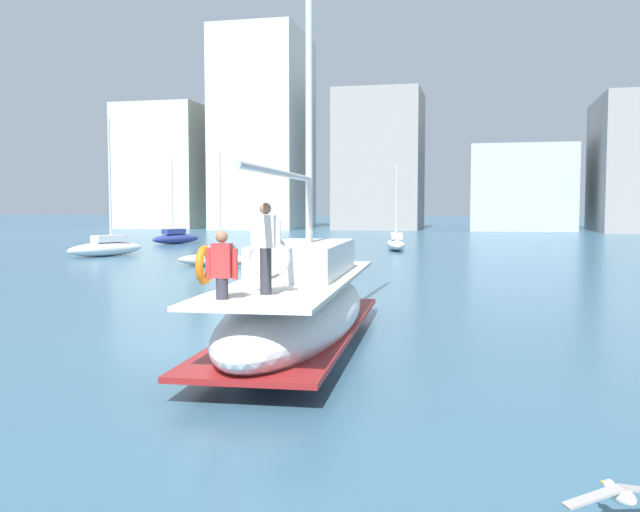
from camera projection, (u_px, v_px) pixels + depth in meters
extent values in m
plane|color=#38607A|center=(248.00, 346.00, 15.04)|extent=(400.00, 400.00, 0.00)
ellipsoid|color=silver|center=(299.00, 314.00, 14.89)|extent=(2.96, 9.72, 1.40)
cube|color=maroon|center=(299.00, 329.00, 14.91)|extent=(2.97, 9.53, 0.10)
cube|color=beige|center=(299.00, 279.00, 14.84)|extent=(2.74, 9.23, 0.08)
cube|color=silver|center=(305.00, 259.00, 15.52)|extent=(1.93, 4.41, 0.70)
cylinder|color=#B7B7BC|center=(281.00, 173.00, 13.03)|extent=(0.46, 5.76, 0.12)
cylinder|color=silver|center=(331.00, 244.00, 19.14)|extent=(0.90, 0.11, 0.06)
torus|color=orange|center=(204.00, 265.00, 12.40)|extent=(0.18, 0.71, 0.70)
cylinder|color=#33333D|center=(266.00, 271.00, 11.97)|extent=(0.20, 0.20, 0.80)
cube|color=white|center=(266.00, 232.00, 11.92)|extent=(0.33, 0.22, 0.56)
sphere|color=#9E7051|center=(265.00, 209.00, 11.90)|extent=(0.20, 0.20, 0.20)
cylinder|color=white|center=(253.00, 234.00, 11.96)|extent=(0.09, 0.09, 0.50)
cylinder|color=white|center=(278.00, 235.00, 11.89)|extent=(0.09, 0.09, 0.50)
cylinder|color=#33333D|center=(222.00, 289.00, 11.37)|extent=(0.20, 0.20, 0.35)
cube|color=red|center=(222.00, 261.00, 11.34)|extent=(0.33, 0.22, 0.56)
sphere|color=#9E7051|center=(222.00, 237.00, 11.31)|extent=(0.20, 0.20, 0.20)
cylinder|color=red|center=(209.00, 264.00, 11.38)|extent=(0.09, 0.09, 0.50)
cylinder|color=red|center=(235.00, 264.00, 11.31)|extent=(0.09, 0.09, 0.50)
torus|color=silver|center=(269.00, 257.00, 12.19)|extent=(0.76, 0.10, 0.76)
ellipsoid|color=white|center=(106.00, 249.00, 41.82)|extent=(3.21, 5.29, 0.85)
cube|color=white|center=(109.00, 239.00, 41.99)|extent=(1.57, 2.24, 0.40)
cylinder|color=silver|center=(110.00, 180.00, 41.84)|extent=(0.13, 0.13, 7.38)
ellipsoid|color=white|center=(396.00, 244.00, 47.53)|extent=(2.05, 4.97, 0.78)
cube|color=white|center=(396.00, 236.00, 47.25)|extent=(1.10, 2.04, 0.40)
cylinder|color=silver|center=(396.00, 201.00, 46.96)|extent=(0.13, 0.13, 5.09)
ellipsoid|color=#B7B2A8|center=(215.00, 260.00, 34.84)|extent=(3.91, 1.28, 0.62)
cube|color=#B7B2A8|center=(219.00, 250.00, 34.78)|extent=(1.59, 0.74, 0.40)
cylinder|color=silver|center=(220.00, 203.00, 34.60)|extent=(0.11, 0.11, 5.04)
ellipsoid|color=navy|center=(176.00, 239.00, 55.81)|extent=(2.93, 4.87, 0.78)
cube|color=navy|center=(174.00, 232.00, 55.57)|extent=(1.43, 2.06, 0.40)
cylinder|color=silver|center=(172.00, 197.00, 55.28)|extent=(0.12, 0.12, 5.93)
ellipsoid|color=silver|center=(622.00, 496.00, 6.52)|extent=(0.32, 0.40, 0.16)
sphere|color=silver|center=(609.00, 485.00, 6.70)|extent=(0.11, 0.11, 0.11)
cone|color=gold|center=(605.00, 483.00, 6.76)|extent=(0.07, 0.08, 0.04)
cube|color=#9E9993|center=(594.00, 497.00, 6.45)|extent=(0.59, 0.39, 0.15)
cube|color=beige|center=(168.00, 168.00, 97.39)|extent=(11.46, 11.95, 16.69)
cube|color=silver|center=(264.00, 132.00, 93.93)|extent=(10.96, 14.36, 25.91)
cube|color=gray|center=(380.00, 161.00, 90.23)|extent=(10.78, 10.66, 17.56)
cube|color=#B2B7BC|center=(522.00, 188.00, 86.50)|extent=(12.28, 10.14, 10.37)
cube|color=gray|center=(634.00, 165.00, 81.38)|extent=(8.47, 15.29, 15.50)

